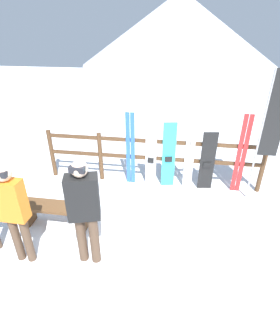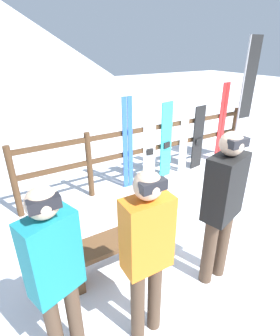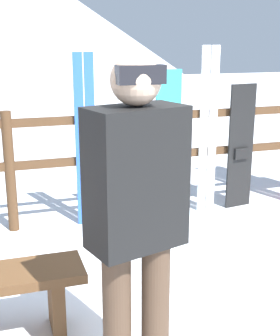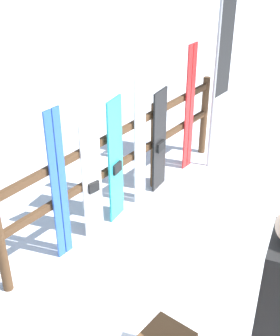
# 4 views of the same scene
# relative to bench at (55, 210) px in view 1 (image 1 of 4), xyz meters

# --- Properties ---
(ground_plane) EXTENTS (40.00, 40.00, 0.00)m
(ground_plane) POSITION_rel_bench_xyz_m (1.55, -0.19, -0.34)
(ground_plane) COLOR white
(mountain_backdrop) EXTENTS (18.00, 18.00, 6.00)m
(mountain_backdrop) POSITION_rel_bench_xyz_m (1.55, 23.77, 2.66)
(mountain_backdrop) COLOR silver
(mountain_backdrop) RESTS_ON ground
(fence) EXTENTS (4.90, 0.10, 1.17)m
(fence) POSITION_rel_bench_xyz_m (1.55, 1.77, 0.35)
(fence) COLOR #4C331E
(fence) RESTS_ON ground
(bench) EXTENTS (1.41, 0.36, 0.46)m
(bench) POSITION_rel_bench_xyz_m (0.00, 0.00, 0.00)
(bench) COLOR brown
(bench) RESTS_ON ground
(person_black) EXTENTS (0.50, 0.36, 1.76)m
(person_black) POSITION_rel_bench_xyz_m (0.85, -0.68, 0.68)
(person_black) COLOR #4C3828
(person_black) RESTS_ON ground
(person_orange) EXTENTS (0.40, 0.22, 1.68)m
(person_orange) POSITION_rel_bench_xyz_m (-0.15, -0.83, 0.65)
(person_orange) COLOR #4C3828
(person_orange) RESTS_ON ground
(ski_pair_blue) EXTENTS (0.20, 0.02, 1.70)m
(ski_pair_blue) POSITION_rel_bench_xyz_m (1.07, 1.72, 0.51)
(ski_pair_blue) COLOR blue
(ski_pair_blue) RESTS_ON ground
(snowboard_white) EXTENTS (0.25, 0.08, 1.39)m
(snowboard_white) POSITION_rel_bench_xyz_m (1.53, 1.71, 0.35)
(snowboard_white) COLOR white
(snowboard_white) RESTS_ON ground
(snowboard_cyan) EXTENTS (0.29, 0.10, 1.52)m
(snowboard_cyan) POSITION_rel_bench_xyz_m (1.93, 1.71, 0.42)
(snowboard_cyan) COLOR #2DBFCC
(snowboard_cyan) RESTS_ON ground
(ski_pair_white) EXTENTS (0.20, 0.02, 1.75)m
(ski_pair_white) POSITION_rel_bench_xyz_m (2.38, 1.72, 0.53)
(ski_pair_white) COLOR white
(ski_pair_white) RESTS_ON ground
(snowboard_black_stripe) EXTENTS (0.32, 0.09, 1.36)m
(snowboard_black_stripe) POSITION_rel_bench_xyz_m (2.77, 1.71, 0.33)
(snowboard_black_stripe) COLOR black
(snowboard_black_stripe) RESTS_ON ground
(ski_pair_red) EXTENTS (0.19, 0.02, 1.77)m
(ski_pair_red) POSITION_rel_bench_xyz_m (3.45, 1.72, 0.54)
(ski_pair_red) COLOR red
(ski_pair_red) RESTS_ON ground
(rental_flag) EXTENTS (0.40, 0.04, 2.65)m
(rental_flag) POSITION_rel_bench_xyz_m (3.78, 1.48, 1.30)
(rental_flag) COLOR #99999E
(rental_flag) RESTS_ON ground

